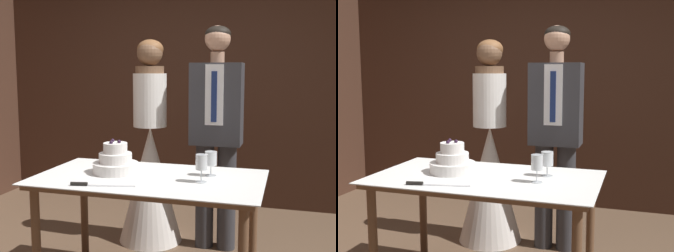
% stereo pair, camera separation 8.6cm
% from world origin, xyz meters
% --- Properties ---
extents(wall_back, '(4.87, 0.12, 2.57)m').
position_xyz_m(wall_back, '(0.00, 2.19, 1.28)').
color(wall_back, '#472B1E').
rests_on(wall_back, ground_plane).
extents(cake_table, '(1.45, 0.81, 0.78)m').
position_xyz_m(cake_table, '(0.10, 0.12, 0.69)').
color(cake_table, brown).
rests_on(cake_table, ground_plane).
extents(tiered_cake, '(0.30, 0.30, 0.22)m').
position_xyz_m(tiered_cake, '(-0.15, 0.16, 0.86)').
color(tiered_cake, white).
rests_on(tiered_cake, cake_table).
extents(cake_knife, '(0.38, 0.10, 0.02)m').
position_xyz_m(cake_knife, '(-0.17, -0.18, 0.79)').
color(cake_knife, silver).
rests_on(cake_knife, cake_table).
extents(wine_glass_near, '(0.08, 0.08, 0.16)m').
position_xyz_m(wine_glass_near, '(0.47, 0.25, 0.89)').
color(wine_glass_near, silver).
rests_on(wine_glass_near, cake_table).
extents(wine_glass_middle, '(0.07, 0.07, 0.17)m').
position_xyz_m(wine_glass_middle, '(0.44, 0.08, 0.90)').
color(wine_glass_middle, silver).
rests_on(wine_glass_middle, cake_table).
extents(bride, '(0.54, 0.54, 1.71)m').
position_xyz_m(bride, '(-0.18, 0.97, 0.63)').
color(bride, white).
rests_on(bride, ground_plane).
extents(groom, '(0.40, 0.25, 1.81)m').
position_xyz_m(groom, '(0.38, 0.97, 1.01)').
color(groom, '#38383D').
rests_on(groom, ground_plane).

